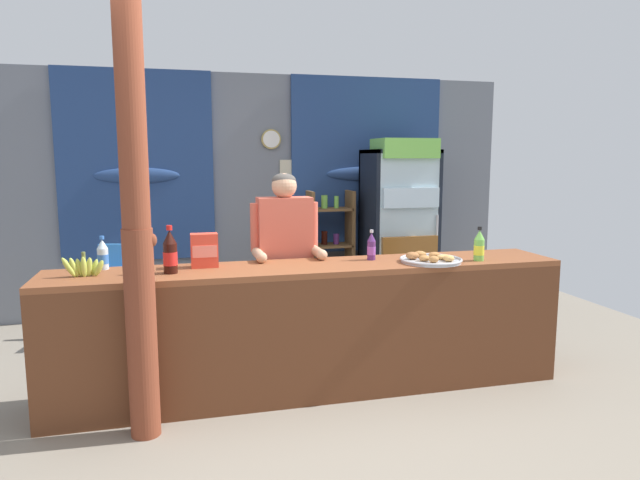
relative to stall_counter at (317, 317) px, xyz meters
The scene contains 15 objects.
ground_plane 0.96m from the stall_counter, 95.10° to the left, with size 7.52×7.52×0.00m, color gray.
back_wall_curtained 2.56m from the stall_counter, 91.31° to the left, with size 5.61×0.22×2.52m.
stall_counter is the anchor object (origin of this frame).
timber_post 1.32m from the stall_counter, 165.94° to the right, with size 0.20×0.18×2.49m.
drink_fridge 2.41m from the stall_counter, 54.06° to the left, with size 0.72×0.61×1.84m.
bottle_shelf_rack 2.25m from the stall_counter, 72.14° to the left, with size 0.48×0.28×1.30m.
plastic_lawn_chair 2.20m from the stall_counter, 130.58° to the left, with size 0.53×0.53×0.86m.
shopkeeper 0.68m from the stall_counter, 101.62° to the left, with size 0.52×0.42×1.53m.
soda_bottle_cola 1.07m from the stall_counter, behind, with size 0.09×0.09×0.31m.
soda_bottle_lime_soda 1.28m from the stall_counter, ahead, with size 0.08×0.08×0.25m.
soda_bottle_water 1.49m from the stall_counter, 166.92° to the left, with size 0.07×0.07×0.22m.
soda_bottle_grape_soda 0.67m from the stall_counter, 24.10° to the left, with size 0.06×0.06×0.22m.
snack_box_crackers 0.89m from the stall_counter, 162.59° to the left, with size 0.18×0.11×0.23m.
pastry_tray 0.92m from the stall_counter, ahead, with size 0.44×0.44×0.07m.
banana_bunch 1.54m from the stall_counter, behind, with size 0.27×0.07×0.16m.
Camera 1 is at (-0.84, -3.32, 1.65)m, focal length 31.73 mm.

